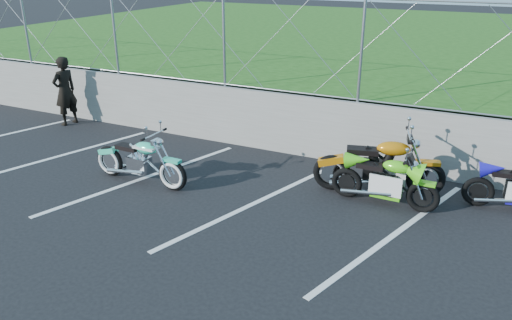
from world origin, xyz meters
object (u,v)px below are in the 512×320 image
at_px(cruiser_turquoise, 141,162).
at_px(person_standing, 65,91).
at_px(naked_orange, 380,168).
at_px(sportbike_green, 386,183).

xyz_separation_m(cruiser_turquoise, person_standing, (-3.95, 2.10, 0.45)).
height_order(cruiser_turquoise, naked_orange, naked_orange).
bearing_deg(cruiser_turquoise, naked_orange, 21.28).
height_order(cruiser_turquoise, person_standing, person_standing).
bearing_deg(sportbike_green, person_standing, 173.91).
xyz_separation_m(naked_orange, sportbike_green, (0.19, -0.40, -0.08)).
bearing_deg(cruiser_turquoise, person_standing, 153.36).
height_order(naked_orange, person_standing, person_standing).
bearing_deg(cruiser_turquoise, sportbike_green, 15.52).
bearing_deg(sportbike_green, naked_orange, 116.18).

